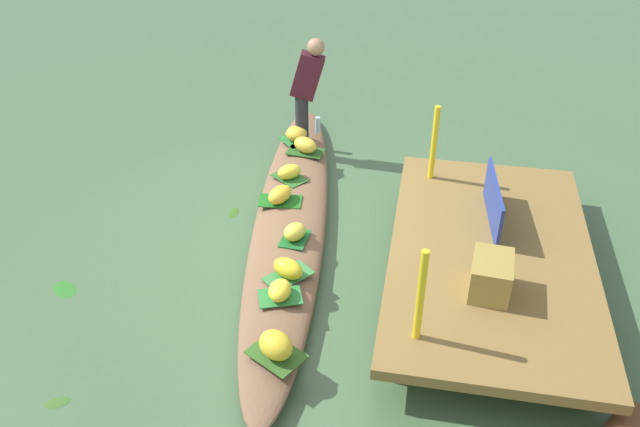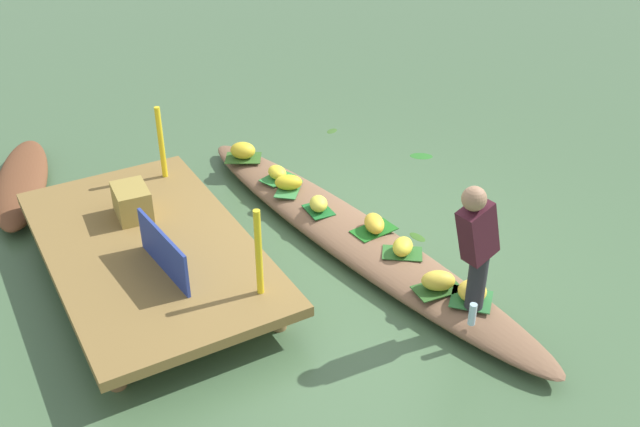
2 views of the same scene
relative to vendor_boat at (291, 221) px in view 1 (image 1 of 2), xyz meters
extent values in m
plane|color=#43633F|center=(0.00, 0.00, -0.12)|extent=(40.00, 40.00, 0.00)
cube|color=olive|center=(0.50, 1.97, 0.22)|extent=(3.20, 1.80, 0.10)
cylinder|color=olive|center=(-0.78, 1.25, 0.03)|extent=(0.14, 0.14, 0.28)
cylinder|color=olive|center=(1.78, 1.25, 0.03)|extent=(0.14, 0.14, 0.28)
cylinder|color=brown|center=(-0.78, 2.69, 0.03)|extent=(0.14, 0.14, 0.28)
cylinder|color=#886E4D|center=(1.78, 2.69, 0.03)|extent=(0.14, 0.14, 0.28)
ellipsoid|color=brown|center=(0.00, 0.00, 0.00)|extent=(5.29, 1.41, 0.23)
cube|color=#377E3E|center=(1.00, 0.21, 0.12)|extent=(0.48, 0.46, 0.01)
ellipsoid|color=yellow|center=(1.00, 0.21, 0.20)|extent=(0.31, 0.36, 0.17)
cube|color=#1C651C|center=(-0.18, -0.15, 0.12)|extent=(0.30, 0.47, 0.01)
ellipsoid|color=gold|center=(-0.18, -0.15, 0.20)|extent=(0.37, 0.30, 0.16)
cube|color=#2B6D34|center=(-1.54, -0.27, 0.12)|extent=(0.48, 0.48, 0.01)
ellipsoid|color=gold|center=(-1.54, -0.27, 0.21)|extent=(0.26, 0.26, 0.18)
cube|color=#335F22|center=(1.94, 0.33, 0.12)|extent=(0.47, 0.51, 0.01)
ellipsoid|color=gold|center=(1.94, 0.33, 0.22)|extent=(0.37, 0.38, 0.20)
cube|color=#2C6327|center=(-0.65, -0.16, 0.12)|extent=(0.42, 0.45, 0.01)
ellipsoid|color=yellow|center=(-0.65, -0.16, 0.20)|extent=(0.32, 0.33, 0.15)
cube|color=#285520|center=(-1.27, -0.10, 0.12)|extent=(0.30, 0.45, 0.01)
ellipsoid|color=gold|center=(-1.27, -0.10, 0.21)|extent=(0.32, 0.36, 0.18)
cube|color=#196126|center=(0.44, 0.14, 0.12)|extent=(0.35, 0.26, 0.01)
ellipsoid|color=yellow|center=(0.44, 0.14, 0.20)|extent=(0.29, 0.27, 0.16)
cube|color=#2C7B36|center=(1.29, 0.20, 0.12)|extent=(0.35, 0.43, 0.01)
ellipsoid|color=yellow|center=(1.29, 0.20, 0.19)|extent=(0.26, 0.19, 0.15)
cylinder|color=#28282D|center=(-1.63, -0.22, 0.39)|extent=(0.16, 0.16, 0.55)
cube|color=#421723|center=(-1.64, -0.14, 0.92)|extent=(0.23, 0.43, 0.58)
sphere|color=#9E7556|center=(-1.65, -0.05, 1.26)|extent=(0.20, 0.20, 0.20)
cylinder|color=silver|center=(-1.79, -0.05, 0.22)|extent=(0.06, 0.06, 0.21)
cube|color=navy|center=(0.00, 1.97, 0.48)|extent=(0.95, 0.12, 0.42)
cylinder|color=yellow|center=(-0.70, 1.37, 0.68)|extent=(0.06, 0.06, 0.82)
cylinder|color=yellow|center=(1.70, 1.37, 0.68)|extent=(0.06, 0.06, 0.82)
cube|color=olive|center=(1.06, 1.92, 0.43)|extent=(0.46, 0.35, 0.32)
ellipsoid|color=#386125|center=(2.50, -1.24, -0.11)|extent=(0.19, 0.22, 0.01)
ellipsoid|color=#2A7026|center=(1.29, -1.85, -0.11)|extent=(0.31, 0.34, 0.01)
ellipsoid|color=#34611F|center=(-0.21, -0.68, -0.11)|extent=(0.22, 0.13, 0.01)
camera|label=1|loc=(5.37, 1.31, 3.83)|focal=36.74mm
camera|label=2|loc=(-5.27, 3.41, 4.09)|focal=40.96mm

